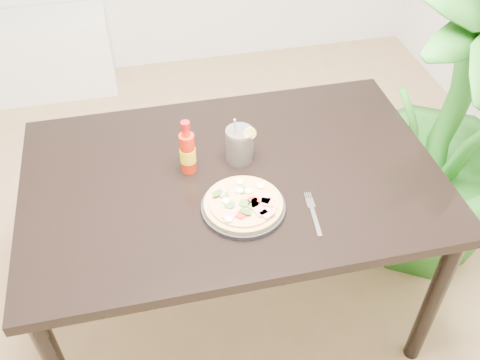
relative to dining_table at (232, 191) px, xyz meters
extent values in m
plane|color=#9E7A51|center=(-0.30, -0.19, -0.67)|extent=(4.50, 4.50, 0.00)
cube|color=black|center=(0.00, 0.00, 0.06)|extent=(1.40, 0.90, 0.04)
cylinder|color=black|center=(0.64, -0.39, -0.31)|extent=(0.06, 0.06, 0.71)
cylinder|color=black|center=(-0.64, 0.39, -0.31)|extent=(0.06, 0.06, 0.71)
cylinder|color=black|center=(0.64, 0.39, -0.31)|extent=(0.06, 0.06, 0.71)
cylinder|color=black|center=(0.00, -0.17, 0.09)|extent=(0.27, 0.27, 0.02)
cylinder|color=tan|center=(0.00, -0.17, 0.11)|extent=(0.25, 0.25, 0.01)
cylinder|color=#EFC168|center=(0.00, -0.17, 0.12)|extent=(0.22, 0.22, 0.01)
cube|color=tan|center=(-0.06, -0.12, 0.12)|extent=(0.05, 0.05, 0.01)
cube|color=tan|center=(-0.06, -0.22, 0.12)|extent=(0.05, 0.05, 0.01)
cube|color=tan|center=(0.04, -0.23, 0.12)|extent=(0.05, 0.05, 0.01)
cube|color=tan|center=(0.06, -0.24, 0.12)|extent=(0.05, 0.05, 0.01)
cube|color=tan|center=(0.07, -0.20, 0.12)|extent=(0.05, 0.05, 0.01)
cube|color=tan|center=(0.07, -0.18, 0.12)|extent=(0.05, 0.05, 0.01)
cylinder|color=red|center=(0.04, -0.18, 0.12)|extent=(0.03, 0.03, 0.01)
cylinder|color=red|center=(0.03, -0.20, 0.12)|extent=(0.03, 0.03, 0.01)
cylinder|color=red|center=(0.03, -0.18, 0.12)|extent=(0.03, 0.03, 0.01)
cylinder|color=red|center=(-0.02, -0.23, 0.12)|extent=(0.03, 0.03, 0.01)
cylinder|color=#416F25|center=(0.00, -0.12, 0.12)|extent=(0.03, 0.03, 0.01)
cylinder|color=#416F25|center=(0.00, -0.18, 0.12)|extent=(0.03, 0.03, 0.01)
cylinder|color=#416F25|center=(0.02, -0.20, 0.12)|extent=(0.03, 0.03, 0.01)
cylinder|color=#416F25|center=(-0.06, -0.13, 0.12)|extent=(0.03, 0.03, 0.01)
cylinder|color=#416F25|center=(-0.05, -0.18, 0.12)|extent=(0.03, 0.03, 0.01)
ellipsoid|color=white|center=(0.01, -0.09, 0.12)|extent=(0.03, 0.03, 0.01)
ellipsoid|color=white|center=(0.03, -0.13, 0.12)|extent=(0.03, 0.03, 0.01)
ellipsoid|color=white|center=(0.00, -0.13, 0.12)|extent=(0.03, 0.03, 0.01)
ellipsoid|color=white|center=(0.07, -0.12, 0.12)|extent=(0.03, 0.03, 0.01)
ellipsoid|color=white|center=(-0.05, -0.16, 0.12)|extent=(0.03, 0.03, 0.01)
ellipsoid|color=white|center=(-0.06, -0.24, 0.12)|extent=(0.03, 0.03, 0.01)
ellipsoid|color=#276317|center=(-0.01, -0.22, 0.13)|extent=(0.04, 0.04, 0.00)
ellipsoid|color=#276317|center=(-0.07, -0.13, 0.13)|extent=(0.04, 0.04, 0.00)
cylinder|color=red|center=(-0.14, 0.05, 0.16)|extent=(0.06, 0.06, 0.15)
cylinder|color=yellow|center=(-0.14, 0.05, 0.15)|extent=(0.05, 0.05, 0.05)
cylinder|color=red|center=(-0.14, 0.05, 0.25)|extent=(0.03, 0.03, 0.03)
cylinder|color=red|center=(-0.14, 0.05, 0.27)|extent=(0.03, 0.03, 0.02)
cylinder|color=black|center=(0.04, 0.07, 0.14)|extent=(0.09, 0.09, 0.11)
cylinder|color=silver|center=(0.04, 0.07, 0.14)|extent=(0.09, 0.09, 0.12)
cylinder|color=#F2E059|center=(0.07, 0.05, 0.20)|extent=(0.04, 0.01, 0.04)
cylinder|color=#B2B2B7|center=(0.03, 0.08, 0.18)|extent=(0.03, 0.06, 0.17)
cube|color=silver|center=(0.20, -0.27, 0.09)|extent=(0.03, 0.12, 0.00)
cube|color=silver|center=(0.21, -0.19, 0.09)|extent=(0.03, 0.04, 0.00)
cube|color=silver|center=(0.21, -0.16, 0.09)|extent=(0.01, 0.03, 0.00)
cube|color=silver|center=(0.21, -0.16, 0.09)|extent=(0.01, 0.03, 0.00)
cube|color=silver|center=(0.22, -0.16, 0.09)|extent=(0.01, 0.03, 0.00)
cube|color=silver|center=(0.22, -0.16, 0.09)|extent=(0.01, 0.03, 0.00)
imported|color=#22661B|center=(0.92, 0.18, -0.02)|extent=(1.02, 1.02, 1.29)
cylinder|color=brown|center=(0.92, 0.18, -0.56)|extent=(0.28, 0.28, 0.22)
camera|label=1|loc=(-0.27, -1.31, 1.30)|focal=40.00mm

